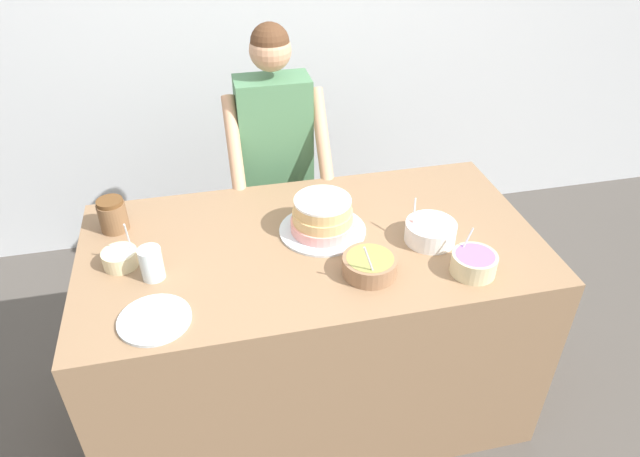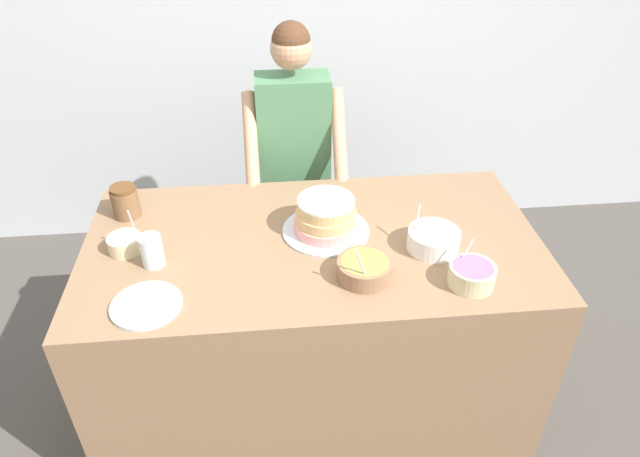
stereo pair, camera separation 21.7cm
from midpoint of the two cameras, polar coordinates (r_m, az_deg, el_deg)
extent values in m
cube|color=silver|center=(3.47, -1.23, 18.98)|extent=(10.00, 0.05, 2.60)
cube|color=#8C6B4C|center=(2.56, 1.83, -9.69)|extent=(1.81, 0.95, 0.92)
cylinder|color=#2D2D38|center=(3.15, -1.80, -1.60)|extent=(0.10, 0.10, 0.76)
cylinder|color=#2D2D38|center=(3.16, 1.05, -1.43)|extent=(0.10, 0.10, 0.76)
cube|color=#4C7F56|center=(2.81, -0.42, 9.47)|extent=(0.35, 0.19, 0.57)
cylinder|color=tan|center=(2.66, -4.57, 7.70)|extent=(0.06, 0.36, 0.48)
cylinder|color=tan|center=(2.70, 4.30, 8.11)|extent=(0.06, 0.36, 0.48)
sphere|color=tan|center=(2.66, -0.46, 17.52)|extent=(0.19, 0.19, 0.19)
sphere|color=#51331E|center=(2.65, -0.46, 18.20)|extent=(0.18, 0.18, 0.18)
cylinder|color=silver|center=(2.31, 3.27, -0.29)|extent=(0.35, 0.35, 0.01)
cylinder|color=pink|center=(2.29, 3.30, 0.26)|extent=(0.26, 0.26, 0.04)
cylinder|color=#DBB275|center=(2.27, 3.33, 1.18)|extent=(0.24, 0.24, 0.04)
cylinder|color=#DBB275|center=(2.24, 3.37, 2.11)|extent=(0.23, 0.23, 0.04)
cylinder|color=white|center=(2.23, 3.39, 2.69)|extent=(0.23, 0.23, 0.01)
cylinder|color=white|center=(2.26, 13.99, -1.21)|extent=(0.20, 0.20, 0.08)
cylinder|color=pink|center=(2.24, 14.11, -0.51)|extent=(0.17, 0.17, 0.01)
cylinder|color=silver|center=(2.23, 12.37, 0.05)|extent=(0.04, 0.09, 0.16)
cylinder|color=beige|center=(2.28, -16.38, -1.57)|extent=(0.13, 0.13, 0.06)
cylinder|color=white|center=(2.26, -16.49, -1.05)|extent=(0.11, 0.11, 0.01)
cylinder|color=silver|center=(2.23, -15.53, 0.01)|extent=(0.01, 0.07, 0.19)
cylinder|color=beige|center=(2.13, 17.79, -4.60)|extent=(0.17, 0.17, 0.08)
cylinder|color=#9E66B7|center=(2.11, 17.95, -3.90)|extent=(0.14, 0.14, 0.01)
cylinder|color=silver|center=(2.13, 16.96, -2.88)|extent=(0.07, 0.03, 0.14)
cylinder|color=#936B4C|center=(2.08, 7.47, -4.16)|extent=(0.20, 0.20, 0.07)
cylinder|color=olive|center=(2.06, 7.53, -3.54)|extent=(0.17, 0.17, 0.01)
cylinder|color=silver|center=(1.99, 7.47, -4.20)|extent=(0.06, 0.02, 0.16)
cylinder|color=silver|center=(2.16, -13.76, -2.28)|extent=(0.08, 0.08, 0.13)
cylinder|color=silver|center=(2.02, -14.07, -7.57)|extent=(0.24, 0.24, 0.01)
cylinder|color=brown|center=(2.47, -16.54, 2.36)|extent=(0.11, 0.11, 0.12)
cylinder|color=brown|center=(2.44, -16.81, 3.73)|extent=(0.10, 0.10, 0.02)
camera|label=1|loc=(0.11, -87.14, 2.01)|focal=32.00mm
camera|label=2|loc=(0.11, 92.86, -2.01)|focal=32.00mm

